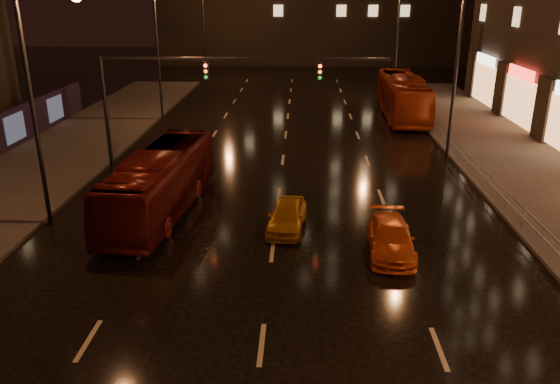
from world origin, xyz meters
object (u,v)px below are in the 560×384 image
taxi_near (287,216)px  taxi_far (391,238)px  bus_red (161,182)px  bus_curb (403,97)px

taxi_near → taxi_far: (4.01, -2.00, -0.02)m
bus_red → taxi_far: bus_red is taller
bus_red → bus_curb: bearing=60.0°
taxi_far → bus_red: bearing=161.6°
bus_red → bus_curb: (14.19, 20.17, 0.22)m
bus_red → taxi_far: (9.70, -3.77, -0.82)m
taxi_near → taxi_far: size_ratio=0.88×
bus_red → taxi_near: (5.69, -1.77, -0.81)m
bus_curb → taxi_near: size_ratio=3.29×
bus_red → taxi_near: 6.01m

